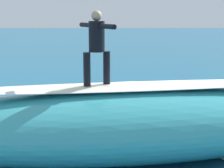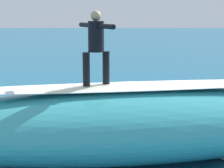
{
  "view_description": "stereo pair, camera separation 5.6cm",
  "coord_description": "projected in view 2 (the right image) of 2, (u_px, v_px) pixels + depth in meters",
  "views": [
    {
      "loc": [
        0.75,
        10.32,
        3.03
      ],
      "look_at": [
        0.59,
        0.65,
        1.17
      ],
      "focal_mm": 60.81,
      "sensor_mm": 36.0,
      "label": 1
    },
    {
      "loc": [
        0.7,
        10.32,
        3.03
      ],
      "look_at": [
        0.59,
        0.65,
        1.17
      ],
      "focal_mm": 60.81,
      "sensor_mm": 36.0,
      "label": 2
    }
  ],
  "objects": [
    {
      "name": "foam_patch_mid",
      "position": [
        224.0,
        111.0,
        11.35
      ],
      "size": [
        0.59,
        0.75,
        0.17
      ],
      "primitive_type": "ellipsoid",
      "rotation": [
        0.0,
        0.0,
        1.62
      ],
      "color": "white",
      "rests_on": "ground_plane"
    },
    {
      "name": "wave_foam_lip",
      "position": [
        134.0,
        86.0,
        7.75
      ],
      "size": [
        8.29,
        2.21,
        0.08
      ],
      "primitive_type": "ellipsoid",
      "rotation": [
        0.0,
        0.0,
        0.15
      ],
      "color": "white",
      "rests_on": "wave_crest"
    },
    {
      "name": "ground_plane",
      "position": [
        133.0,
        120.0,
        10.72
      ],
      "size": [
        120.0,
        120.0,
        0.0
      ],
      "primitive_type": "plane",
      "color": "#196084"
    },
    {
      "name": "wave_crest",
      "position": [
        134.0,
        123.0,
        7.9
      ],
      "size": [
        10.01,
        4.25,
        1.48
      ],
      "primitive_type": "ellipsoid",
      "rotation": [
        0.0,
        0.0,
        0.15
      ],
      "color": "teal",
      "rests_on": "ground_plane"
    },
    {
      "name": "foam_patch_near",
      "position": [
        151.0,
        116.0,
        10.96
      ],
      "size": [
        0.95,
        0.94,
        0.12
      ],
      "primitive_type": "ellipsoid",
      "rotation": [
        0.0,
        0.0,
        2.46
      ],
      "color": "white",
      "rests_on": "ground_plane"
    },
    {
      "name": "surfboard_paddling",
      "position": [
        122.0,
        106.0,
        12.23
      ],
      "size": [
        2.37,
        1.67,
        0.07
      ],
      "primitive_type": "ellipsoid",
      "rotation": [
        0.0,
        0.0,
        2.63
      ],
      "color": "silver",
      "rests_on": "ground_plane"
    },
    {
      "name": "surfer_riding",
      "position": [
        96.0,
        42.0,
        7.45
      ],
      "size": [
        0.75,
        1.27,
        1.47
      ],
      "rotation": [
        0.0,
        0.0,
        0.5
      ],
      "color": "black",
      "rests_on": "surfboard_riding"
    },
    {
      "name": "surfer_paddling",
      "position": [
        118.0,
        100.0,
        12.26
      ],
      "size": [
        1.58,
        1.02,
        0.31
      ],
      "rotation": [
        0.0,
        0.0,
        2.63
      ],
      "color": "black",
      "rests_on": "surfboard_paddling"
    },
    {
      "name": "surfboard_riding",
      "position": [
        96.0,
        87.0,
        7.63
      ],
      "size": [
        2.23,
        1.56,
        0.1
      ],
      "primitive_type": "ellipsoid",
      "rotation": [
        0.0,
        0.0,
        0.5
      ],
      "color": "#EAE5C6",
      "rests_on": "wave_crest"
    }
  ]
}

